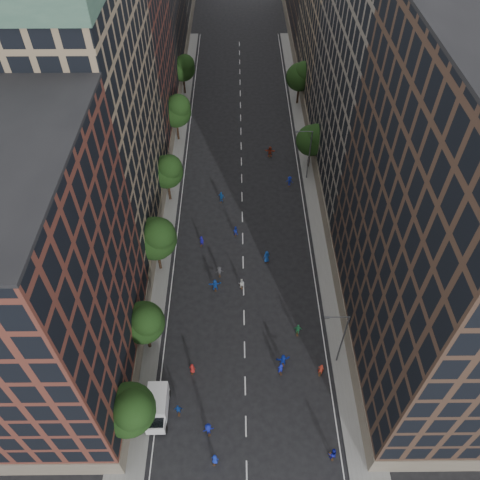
% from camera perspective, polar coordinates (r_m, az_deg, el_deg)
% --- Properties ---
extents(ground, '(240.00, 240.00, 0.00)m').
position_cam_1_polar(ground, '(73.41, 0.25, 5.03)').
color(ground, black).
rests_on(ground, ground).
extents(sidewalk_left, '(4.00, 105.00, 0.15)m').
position_cam_1_polar(sidewalk_left, '(79.89, -8.55, 8.57)').
color(sidewalk_left, slate).
rests_on(sidewalk_left, ground).
extents(sidewalk_right, '(4.00, 105.00, 0.15)m').
position_cam_1_polar(sidewalk_right, '(80.12, 8.90, 8.65)').
color(sidewalk_right, slate).
rests_on(sidewalk_right, ground).
extents(bldg_left_a, '(14.00, 22.00, 30.00)m').
position_cam_1_polar(bldg_left_a, '(46.36, -23.56, -5.78)').
color(bldg_left_a, '#5C2C23').
rests_on(bldg_left_a, ground).
extents(bldg_left_b, '(14.00, 26.00, 34.00)m').
position_cam_1_polar(bldg_left_b, '(61.80, -18.06, 13.34)').
color(bldg_left_b, '#887359').
rests_on(bldg_left_b, ground).
extents(bldg_left_c, '(14.00, 20.00, 28.00)m').
position_cam_1_polar(bldg_left_c, '(82.64, -14.09, 20.57)').
color(bldg_left_c, '#5C2C23').
rests_on(bldg_left_c, ground).
extents(bldg_right_a, '(14.00, 30.00, 36.00)m').
position_cam_1_polar(bldg_right_a, '(47.25, 24.41, 0.66)').
color(bldg_right_a, '#412D22').
rests_on(bldg_right_a, ground).
extents(bldg_right_b, '(14.00, 28.00, 33.00)m').
position_cam_1_polar(bldg_right_b, '(69.89, 16.79, 17.26)').
color(bldg_right_b, '#6B6358').
rests_on(bldg_right_b, ground).
extents(bldg_right_c, '(14.00, 26.00, 35.00)m').
position_cam_1_polar(bldg_right_c, '(93.33, 13.15, 26.17)').
color(bldg_right_c, '#887359').
rests_on(bldg_right_c, ground).
extents(tree_left_0, '(5.20, 5.20, 8.83)m').
position_cam_1_polar(tree_left_0, '(48.02, -13.26, -19.48)').
color(tree_left_0, black).
rests_on(tree_left_0, ground).
extents(tree_left_1, '(4.80, 4.80, 8.21)m').
position_cam_1_polar(tree_left_1, '(53.01, -11.58, -9.74)').
color(tree_left_1, black).
rests_on(tree_left_1, ground).
extents(tree_left_2, '(5.60, 5.60, 9.45)m').
position_cam_1_polar(tree_left_2, '(59.70, -10.18, 0.33)').
color(tree_left_2, black).
rests_on(tree_left_2, ground).
extents(tree_left_3, '(5.00, 5.00, 8.58)m').
position_cam_1_polar(tree_left_3, '(70.29, -8.85, 8.37)').
color(tree_left_3, black).
rests_on(tree_left_3, ground).
extents(tree_left_4, '(5.40, 5.40, 9.08)m').
position_cam_1_polar(tree_left_4, '(83.13, -7.76, 15.43)').
color(tree_left_4, black).
rests_on(tree_left_4, ground).
extents(tree_left_5, '(4.80, 4.80, 8.33)m').
position_cam_1_polar(tree_left_5, '(97.26, -6.91, 20.18)').
color(tree_left_5, black).
rests_on(tree_left_5, ground).
extents(tree_right_a, '(5.00, 5.00, 8.39)m').
position_cam_1_polar(tree_right_a, '(77.03, 8.88, 12.06)').
color(tree_right_a, black).
rests_on(tree_right_a, ground).
extents(tree_right_b, '(5.20, 5.20, 8.83)m').
position_cam_1_polar(tree_right_b, '(93.82, 7.44, 19.26)').
color(tree_right_b, black).
rests_on(tree_right_b, ground).
extents(streetlamp_near, '(2.64, 0.22, 9.06)m').
position_cam_1_polar(streetlamp_near, '(52.54, 12.25, -11.48)').
color(streetlamp_near, '#595B60').
rests_on(streetlamp_near, ground).
extents(streetlamp_far, '(2.64, 0.22, 9.06)m').
position_cam_1_polar(streetlamp_far, '(74.85, 8.31, 10.54)').
color(streetlamp_far, '#595B60').
rests_on(streetlamp_far, ground).
extents(cargo_van, '(2.29, 4.82, 2.55)m').
position_cam_1_polar(cargo_van, '(52.73, -10.07, -19.40)').
color(cargo_van, white).
rests_on(cargo_van, ground).
extents(skater_0, '(0.85, 0.66, 1.54)m').
position_cam_1_polar(skater_0, '(50.84, -3.09, -25.12)').
color(skater_0, '#152BAC').
rests_on(skater_0, ground).
extents(skater_1, '(0.73, 0.58, 1.75)m').
position_cam_1_polar(skater_1, '(54.61, 4.95, -15.34)').
color(skater_1, '#1521B0').
rests_on(skater_1, ground).
extents(skater_2, '(0.99, 0.84, 1.80)m').
position_cam_1_polar(skater_2, '(51.62, 11.19, -24.17)').
color(skater_2, '#121896').
rests_on(skater_2, ground).
extents(skater_3, '(1.28, 0.94, 1.77)m').
position_cam_1_polar(skater_3, '(51.73, -3.89, -22.03)').
color(skater_3, navy).
rests_on(skater_3, ground).
extents(skater_4, '(0.97, 0.46, 1.61)m').
position_cam_1_polar(skater_4, '(52.88, -7.52, -19.81)').
color(skater_4, navy).
rests_on(skater_4, ground).
extents(skater_5, '(1.74, 0.81, 1.80)m').
position_cam_1_polar(skater_5, '(55.10, 5.27, -14.37)').
color(skater_5, '#1734BD').
rests_on(skater_5, ground).
extents(skater_6, '(0.80, 0.58, 1.50)m').
position_cam_1_polar(skater_6, '(54.83, -5.84, -15.32)').
color(skater_6, maroon).
rests_on(skater_6, ground).
extents(skater_7, '(0.77, 0.62, 1.83)m').
position_cam_1_polar(skater_7, '(55.08, 9.82, -15.28)').
color(skater_7, '#9E291A').
rests_on(skater_7, ground).
extents(skater_8, '(0.84, 0.72, 1.51)m').
position_cam_1_polar(skater_8, '(61.09, 0.15, -5.31)').
color(skater_8, white).
rests_on(skater_8, ground).
extents(skater_9, '(1.08, 0.71, 1.57)m').
position_cam_1_polar(skater_9, '(62.36, -2.53, -3.85)').
color(skater_9, '#36373B').
rests_on(skater_9, ground).
extents(skater_10, '(1.06, 0.52, 1.75)m').
position_cam_1_polar(skater_10, '(57.37, 7.07, -10.79)').
color(skater_10, '#216E3D').
rests_on(skater_10, ground).
extents(skater_11, '(1.75, 0.78, 1.82)m').
position_cam_1_polar(skater_11, '(60.82, -3.05, -5.50)').
color(skater_11, '#1547B1').
rests_on(skater_11, ground).
extents(skater_12, '(1.11, 0.93, 1.93)m').
position_cam_1_polar(skater_12, '(63.82, 3.27, -2.06)').
color(skater_12, '#123B93').
rests_on(skater_12, ground).
extents(skater_13, '(0.72, 0.59, 1.70)m').
position_cam_1_polar(skater_13, '(66.09, -4.70, -0.09)').
color(skater_13, '#151190').
rests_on(skater_13, ground).
extents(skater_14, '(0.75, 0.59, 1.52)m').
position_cam_1_polar(skater_14, '(67.33, -0.57, 1.12)').
color(skater_14, '#1428A8').
rests_on(skater_14, ground).
extents(skater_15, '(1.24, 0.92, 1.71)m').
position_cam_1_polar(skater_15, '(75.71, 6.05, 7.13)').
color(skater_15, '#13239B').
rests_on(skater_15, ground).
extents(skater_16, '(1.19, 0.83, 1.87)m').
position_cam_1_polar(skater_16, '(72.37, -2.29, 5.24)').
color(skater_16, '#144CA2').
rests_on(skater_16, ground).
extents(skater_17, '(1.84, 0.76, 1.93)m').
position_cam_1_polar(skater_17, '(81.43, 3.67, 10.67)').
color(skater_17, '#9F311A').
rests_on(skater_17, ground).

